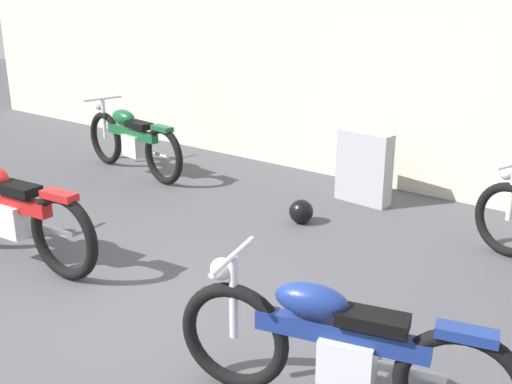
# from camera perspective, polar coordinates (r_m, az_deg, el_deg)

# --- Properties ---
(ground_plane) EXTENTS (40.00, 40.00, 0.00)m
(ground_plane) POSITION_cam_1_polar(r_m,az_deg,el_deg) (4.44, -13.53, -13.02)
(ground_plane) COLOR #47474C
(building_wall) EXTENTS (18.00, 0.30, 3.56)m
(building_wall) POSITION_cam_1_polar(r_m,az_deg,el_deg) (7.43, 14.47, 13.84)
(building_wall) COLOR beige
(building_wall) RESTS_ON ground_plane
(stone_marker) EXTENTS (0.67, 0.25, 0.84)m
(stone_marker) POSITION_cam_1_polar(r_m,az_deg,el_deg) (6.90, 10.40, 2.32)
(stone_marker) COLOR #9E9EA3
(stone_marker) RESTS_ON ground_plane
(helmet) EXTENTS (0.26, 0.26, 0.26)m
(helmet) POSITION_cam_1_polar(r_m,az_deg,el_deg) (6.25, 4.39, -1.89)
(helmet) COLOR black
(helmet) RESTS_ON ground_plane
(motorcycle_red) EXTENTS (2.19, 0.62, 0.99)m
(motorcycle_red) POSITION_cam_1_polar(r_m,az_deg,el_deg) (5.69, -22.97, -1.66)
(motorcycle_red) COLOR black
(motorcycle_red) RESTS_ON ground_plane
(motorcycle_green) EXTENTS (2.14, 0.60, 0.96)m
(motorcycle_green) POSITION_cam_1_polar(r_m,az_deg,el_deg) (8.15, -11.93, 4.96)
(motorcycle_green) COLOR black
(motorcycle_green) RESTS_ON ground_plane
(motorcycle_blue) EXTENTS (1.93, 0.76, 0.89)m
(motorcycle_blue) POSITION_cam_1_polar(r_m,az_deg,el_deg) (3.40, 7.81, -14.66)
(motorcycle_blue) COLOR black
(motorcycle_blue) RESTS_ON ground_plane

